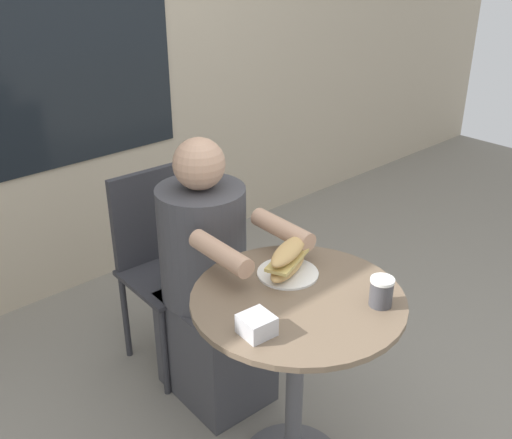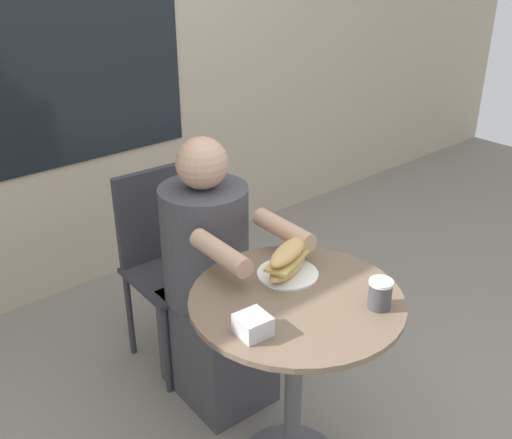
# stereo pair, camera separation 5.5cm
# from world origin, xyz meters

# --- Properties ---
(storefront_wall) EXTENTS (8.00, 0.09, 2.80)m
(storefront_wall) POSITION_xyz_m (-0.00, 1.71, 1.40)
(storefront_wall) COLOR #B7A88E
(storefront_wall) RESTS_ON ground_plane
(cafe_table) EXTENTS (0.69, 0.69, 0.74)m
(cafe_table) POSITION_xyz_m (0.00, 0.00, 0.54)
(cafe_table) COLOR brown
(cafe_table) RESTS_ON ground_plane
(diner_chair) EXTENTS (0.40, 0.40, 0.87)m
(diner_chair) POSITION_xyz_m (0.06, 0.87, 0.52)
(diner_chair) COLOR #333338
(diner_chair) RESTS_ON ground_plane
(seated_diner) EXTENTS (0.36, 0.62, 1.11)m
(seated_diner) POSITION_xyz_m (0.05, 0.53, 0.48)
(seated_diner) COLOR #424247
(seated_diner) RESTS_ON ground_plane
(sandwich_on_plate) EXTENTS (0.23, 0.21, 0.11)m
(sandwich_on_plate) POSITION_xyz_m (0.07, 0.12, 0.79)
(sandwich_on_plate) COLOR white
(sandwich_on_plate) RESTS_ON cafe_table
(drink_cup) EXTENTS (0.07, 0.07, 0.09)m
(drink_cup) POSITION_xyz_m (0.15, -0.20, 0.79)
(drink_cup) COLOR #424247
(drink_cup) RESTS_ON cafe_table
(napkin_box) EXTENTS (0.10, 0.10, 0.06)m
(napkin_box) POSITION_xyz_m (-0.23, -0.05, 0.77)
(napkin_box) COLOR silver
(napkin_box) RESTS_ON cafe_table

